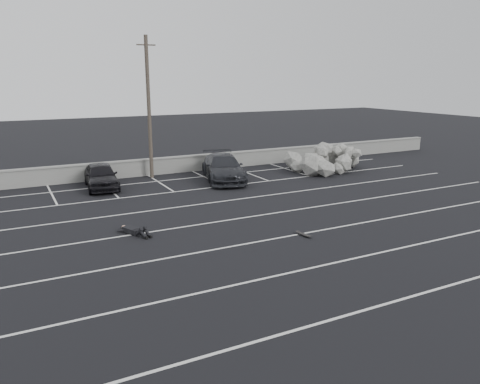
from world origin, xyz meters
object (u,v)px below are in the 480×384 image
car_right (223,168)px  riprap_pile (324,162)px  trash_bin (230,165)px  utility_pole (149,108)px  skateboard (304,234)px  person (131,227)px  car_left (101,176)px

car_right → riprap_pile: size_ratio=0.94×
car_right → trash_bin: bearing=72.4°
trash_bin → riprap_pile: (5.78, -2.64, 0.14)m
utility_pole → skateboard: bearing=-81.3°
person → skateboard: person is taller
utility_pole → person: (-3.90, -9.92, -4.07)m
riprap_pile → person: riprap_pile is taller
person → riprap_pile: bearing=2.1°
car_left → person: size_ratio=1.78×
car_right → skateboard: (-1.57, -10.69, -0.71)m
person → car_right: bearing=20.8°
car_right → utility_pole: utility_pole is taller
car_right → riprap_pile: bearing=13.9°
trash_bin → person: trash_bin is taller
car_left → skateboard: bearing=-60.4°
car_right → person: bearing=-120.5°
trash_bin → utility_pole: bearing=176.0°
riprap_pile → trash_bin: bearing=155.4°
person → skateboard: size_ratio=3.45×
car_left → riprap_pile: (14.34, -1.58, -0.14)m
car_left → car_right: 7.10m
car_right → riprap_pile: (7.36, -0.26, -0.20)m
car_right → utility_pole: bearing=158.7°
riprap_pile → car_right: bearing=178.0°
car_right → trash_bin: size_ratio=6.26×
car_left → skateboard: 13.18m
trash_bin → skateboard: 13.45m
car_left → person: (-0.55, -8.49, -0.49)m
car_left → utility_pole: (3.35, 1.43, 3.58)m
riprap_pile → skateboard: riprap_pile is taller
riprap_pile → person: (-14.89, -6.91, -0.35)m
trash_bin → skateboard: (-3.15, -13.07, -0.37)m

